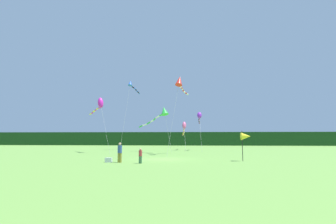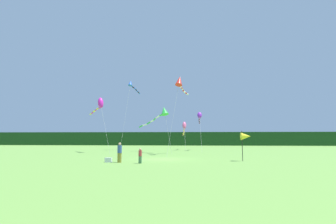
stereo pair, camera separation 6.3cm
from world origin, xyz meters
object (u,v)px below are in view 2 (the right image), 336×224
person_child (140,155)px  kite_purple (200,116)px  kite_red (180,82)px  person_adult (120,151)px  kite_blue (132,85)px  banner_flag_pole (246,136)px  kite_magenta (100,104)px  kite_green (162,113)px  cooler_box (108,160)px  kite_rainbow (184,127)px

person_child → kite_purple: bearing=73.8°
kite_red → kite_purple: bearing=73.7°
person_adult → kite_blue: (-3.94, 21.42, 10.66)m
kite_blue → kite_red: (8.96, -11.28, -2.20)m
person_child → kite_blue: (-5.87, 21.98, 10.92)m
banner_flag_pole → kite_magenta: (-18.30, 11.57, 4.88)m
banner_flag_pole → kite_magenta: size_ratio=0.34×
person_child → kite_purple: (6.16, 21.24, 5.07)m
kite_green → kite_red: bearing=-52.4°
person_child → kite_purple: 22.69m
kite_green → cooler_box: bearing=-104.1°
cooler_box → kite_green: 14.95m
cooler_box → kite_green: kite_green is taller
person_adult → person_child: size_ratio=1.35×
cooler_box → kite_red: 14.88m
kite_blue → kite_rainbow: kite_blue is taller
kite_blue → kite_magenta: bearing=-111.3°
kite_green → kite_magenta: 9.37m
kite_blue → person_child: bearing=-75.0°
kite_blue → kite_rainbow: (9.38, 0.65, -7.63)m
kite_magenta → cooler_box: bearing=-66.6°
person_adult → kite_red: 14.13m
cooler_box → kite_purple: size_ratio=0.07×
kite_purple → kite_blue: size_ratio=0.67×
cooler_box → kite_red: (6.05, 9.99, 9.23)m
kite_rainbow → kite_purple: bearing=-27.7°
kite_green → kite_magenta: bearing=178.9°
person_child → person_adult: bearing=163.7°
person_adult → kite_purple: 22.72m
cooler_box → kite_purple: 23.14m
banner_flag_pole → kite_purple: size_ratio=0.34×
kite_magenta → kite_blue: size_ratio=0.66×
kite_magenta → kite_green: bearing=-1.1°
banner_flag_pole → kite_green: (-9.03, 11.40, 3.48)m
person_adult → banner_flag_pole: (11.38, 2.22, 1.30)m
banner_flag_pole → kite_purple: (-3.29, 18.45, 3.52)m
banner_flag_pole → kite_purple: 19.07m
kite_red → cooler_box: bearing=-121.2°
kite_green → kite_red: (2.67, -3.47, 3.68)m
banner_flag_pole → kite_blue: 26.29m
kite_blue → banner_flag_pole: bearing=-51.4°
person_child → cooler_box: (-2.96, 0.72, -0.51)m
kite_purple → kite_blue: 13.40m
kite_green → kite_rainbow: (3.09, 8.45, -1.75)m
kite_green → kite_red: kite_red is taller
cooler_box → banner_flag_pole: (12.41, 2.07, 2.07)m
person_adult → person_child: (1.93, -0.56, -0.25)m
person_child → kite_magenta: kite_magenta is taller
kite_blue → kite_red: size_ratio=1.21×
kite_rainbow → person_adult: bearing=-103.8°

